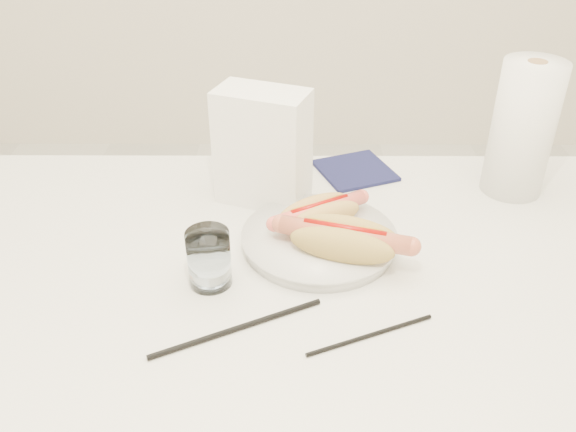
{
  "coord_description": "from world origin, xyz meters",
  "views": [
    {
      "loc": [
        0.0,
        -0.72,
        1.32
      ],
      "look_at": [
        -0.0,
        0.06,
        0.82
      ],
      "focal_mm": 38.09,
      "sensor_mm": 36.0,
      "label": 1
    }
  ],
  "objects_px": {
    "hotdog_right": "(344,240)",
    "water_glass": "(209,258)",
    "table": "(288,307)",
    "paper_towel_roll": "(523,129)",
    "hotdog_left": "(319,214)",
    "plate": "(319,241)",
    "napkin_box": "(263,148)"
  },
  "relations": [
    {
      "from": "hotdog_right",
      "to": "water_glass",
      "type": "height_order",
      "value": "water_glass"
    },
    {
      "from": "hotdog_left",
      "to": "napkin_box",
      "type": "distance_m",
      "value": 0.16
    },
    {
      "from": "hotdog_right",
      "to": "paper_towel_roll",
      "type": "height_order",
      "value": "paper_towel_roll"
    },
    {
      "from": "plate",
      "to": "hotdog_right",
      "type": "xyz_separation_m",
      "value": [
        0.04,
        -0.05,
        0.04
      ]
    },
    {
      "from": "water_glass",
      "to": "paper_towel_roll",
      "type": "xyz_separation_m",
      "value": [
        0.53,
        0.28,
        0.08
      ]
    },
    {
      "from": "hotdog_left",
      "to": "water_glass",
      "type": "bearing_deg",
      "value": -172.55
    },
    {
      "from": "hotdog_left",
      "to": "paper_towel_roll",
      "type": "relative_size",
      "value": 0.65
    },
    {
      "from": "water_glass",
      "to": "napkin_box",
      "type": "relative_size",
      "value": 0.43
    },
    {
      "from": "plate",
      "to": "napkin_box",
      "type": "xyz_separation_m",
      "value": [
        -0.09,
        0.15,
        0.09
      ]
    },
    {
      "from": "plate",
      "to": "hotdog_right",
      "type": "bearing_deg",
      "value": -53.59
    },
    {
      "from": "table",
      "to": "hotdog_left",
      "type": "bearing_deg",
      "value": 66.15
    },
    {
      "from": "hotdog_right",
      "to": "water_glass",
      "type": "relative_size",
      "value": 2.26
    },
    {
      "from": "hotdog_right",
      "to": "water_glass",
      "type": "distance_m",
      "value": 0.2
    },
    {
      "from": "hotdog_left",
      "to": "water_glass",
      "type": "height_order",
      "value": "water_glass"
    },
    {
      "from": "plate",
      "to": "paper_towel_roll",
      "type": "height_order",
      "value": "paper_towel_roll"
    },
    {
      "from": "hotdog_left",
      "to": "water_glass",
      "type": "xyz_separation_m",
      "value": [
        -0.16,
        -0.13,
        0.0
      ]
    },
    {
      "from": "table",
      "to": "plate",
      "type": "height_order",
      "value": "plate"
    },
    {
      "from": "hotdog_left",
      "to": "paper_towel_roll",
      "type": "distance_m",
      "value": 0.4
    },
    {
      "from": "hotdog_left",
      "to": "paper_towel_roll",
      "type": "bearing_deg",
      "value": -7.15
    },
    {
      "from": "paper_towel_roll",
      "to": "napkin_box",
      "type": "bearing_deg",
      "value": -175.41
    },
    {
      "from": "plate",
      "to": "paper_towel_roll",
      "type": "distance_m",
      "value": 0.42
    },
    {
      "from": "water_glass",
      "to": "hotdog_left",
      "type": "bearing_deg",
      "value": 37.4
    },
    {
      "from": "plate",
      "to": "water_glass",
      "type": "xyz_separation_m",
      "value": [
        -0.16,
        -0.09,
        0.03
      ]
    },
    {
      "from": "napkin_box",
      "to": "plate",
      "type": "bearing_deg",
      "value": -36.51
    },
    {
      "from": "hotdog_left",
      "to": "table",
      "type": "bearing_deg",
      "value": -143.8
    },
    {
      "from": "paper_towel_roll",
      "to": "table",
      "type": "bearing_deg",
      "value": -147.26
    },
    {
      "from": "plate",
      "to": "water_glass",
      "type": "relative_size",
      "value": 2.72
    },
    {
      "from": "water_glass",
      "to": "table",
      "type": "bearing_deg",
      "value": 6.67
    },
    {
      "from": "table",
      "to": "water_glass",
      "type": "distance_m",
      "value": 0.16
    },
    {
      "from": "hotdog_left",
      "to": "paper_towel_roll",
      "type": "height_order",
      "value": "paper_towel_roll"
    },
    {
      "from": "table",
      "to": "paper_towel_roll",
      "type": "relative_size",
      "value": 4.92
    },
    {
      "from": "hotdog_left",
      "to": "hotdog_right",
      "type": "height_order",
      "value": "hotdog_right"
    }
  ]
}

